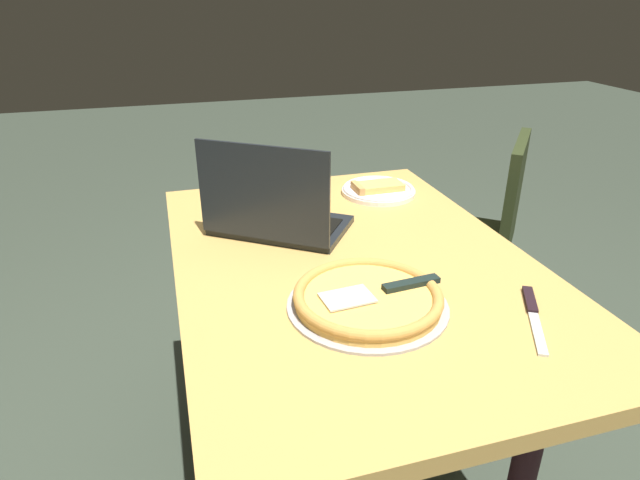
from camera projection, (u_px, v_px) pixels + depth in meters
The scene contains 6 objects.
dining_table at pixel (352, 299), 1.33m from camera, with size 1.19×0.82×0.77m.
laptop at pixel (275, 214), 1.38m from camera, with size 0.38×0.40×0.26m.
pizza_plate at pixel (378, 190), 1.67m from camera, with size 0.23×0.23×0.04m.
pizza_tray at pixel (368, 298), 1.08m from camera, with size 0.33×0.33×0.04m.
table_knife at pixel (533, 312), 1.07m from camera, with size 0.21×0.13×0.01m.
chair_near at pixel (476, 229), 2.10m from camera, with size 0.58×0.58×0.87m.
Camera 1 is at (-1.07, 0.40, 1.36)m, focal length 30.30 mm.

